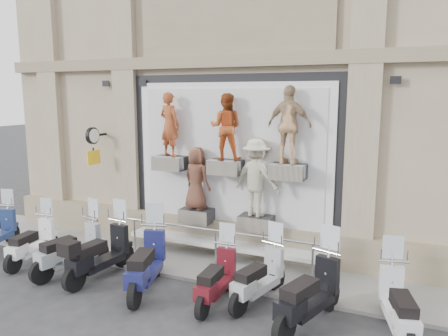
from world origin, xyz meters
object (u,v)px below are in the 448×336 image
Objects in this scene: clock_sign_bracket at (93,141)px; scooter_d at (100,243)px; scooter_e at (146,251)px; scooter_i at (400,293)px; scooter_b at (31,233)px; scooter_h at (310,281)px; scooter_c at (70,239)px; guard_rail at (216,248)px; scooter_g at (259,267)px; scooter_f at (216,268)px.

clock_sign_bracket reaches higher than scooter_d.
scooter_i is (4.87, 0.23, -0.08)m from scooter_e.
scooter_h is (6.82, -0.21, 0.10)m from scooter_b.
guard_rail is at bearing 44.02° from scooter_c.
guard_rail is at bearing 153.71° from scooter_g.
scooter_h is (2.63, -1.77, 0.38)m from guard_rail.
scooter_c is 4.42m from scooter_g.
clock_sign_bracket reaches higher than scooter_b.
scooter_f is 0.94× the size of scooter_i.
guard_rail is 2.38× the size of scooter_e.
clock_sign_bracket reaches higher than scooter_h.
clock_sign_bracket is at bearing 150.88° from scooter_i.
scooter_i is at bearing -7.56° from scooter_b.
scooter_h is (4.69, -0.13, 0.01)m from scooter_d.
scooter_f is (1.56, 0.08, -0.13)m from scooter_e.
scooter_c is at bearing 161.47° from scooter_e.
scooter_i reaches higher than scooter_f.
scooter_c is (-2.87, -1.67, 0.35)m from guard_rail.
scooter_f is at bearing -64.80° from guard_rail.
scooter_f is at bearing -9.09° from scooter_b.
scooter_i is (1.45, 0.26, -0.06)m from scooter_h.
scooter_b is 3.41m from scooter_e.
scooter_b is 0.88× the size of scooter_h.
scooter_e reaches higher than scooter_d.
scooter_b is (-0.29, -2.03, -2.06)m from clock_sign_bracket.
scooter_b is 0.91× the size of scooter_c.
scooter_i is (4.08, -1.51, 0.32)m from guard_rail.
clock_sign_bracket is 2.90m from scooter_b.
guard_rail is 2.76× the size of scooter_b.
scooter_f is 0.98× the size of scooter_g.
clock_sign_bracket is 0.53× the size of scooter_i.
scooter_h is at bearing 175.06° from scooter_i.
scooter_f is 1.86m from scooter_h.
clock_sign_bracket is at bearing 137.16° from scooter_d.
scooter_d is (2.13, -0.08, 0.09)m from scooter_b.
scooter_e is 1.18× the size of scooter_f.
scooter_c is 0.94× the size of scooter_e.
scooter_g is at bearing -40.36° from guard_rail.
clock_sign_bracket is 0.55× the size of scooter_g.
scooter_i is at bearing -13.88° from clock_sign_bracket.
scooter_c is 0.96× the size of scooter_h.
guard_rail is at bearing -6.84° from clock_sign_bracket.
scooter_c is 6.96m from scooter_i.
scooter_h reaches higher than scooter_f.
scooter_e reaches higher than scooter_i.
clock_sign_bracket is 5.54m from scooter_f.
scooter_c is (1.03, -2.14, -1.98)m from clock_sign_bracket.
scooter_e is 1.02× the size of scooter_h.
scooter_e reaches higher than scooter_g.
scooter_b is 4.97m from scooter_f.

